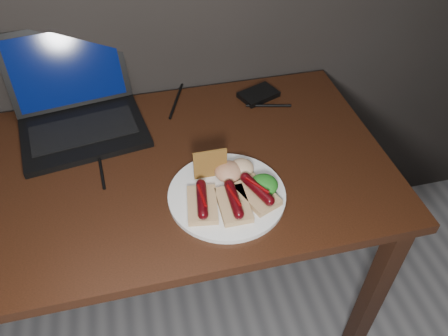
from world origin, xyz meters
TOP-DOWN VIEW (x-y plane):
  - desk at (0.00, 1.38)m, footprint 1.40×0.70m
  - laptop at (-0.11, 1.62)m, footprint 0.39×0.38m
  - hard_drive at (0.44, 1.63)m, footprint 0.14×0.12m
  - desk_cables at (0.02, 1.53)m, footprint 0.97×0.46m
  - plate at (0.24, 1.23)m, footprint 0.35×0.35m
  - bread_sausage_left at (0.17, 1.20)m, footprint 0.09×0.12m
  - bread_sausage_center at (0.24, 1.19)m, footprint 0.07×0.12m
  - bread_sausage_right at (0.30, 1.21)m, footprint 0.11×0.13m
  - crispbread at (0.21, 1.30)m, footprint 0.08×0.01m
  - salad_greens at (0.33, 1.22)m, footprint 0.07×0.07m
  - salsa_mound at (0.25, 1.29)m, footprint 0.07×0.07m
  - coleslaw_mound at (0.29, 1.30)m, footprint 0.06×0.06m

SIDE VIEW (x-z plane):
  - desk at x=0.00m, z-range 0.29..1.04m
  - desk_cables at x=0.02m, z-range 0.75..0.76m
  - plate at x=0.24m, z-range 0.75..0.76m
  - hard_drive at x=0.44m, z-range 0.75..0.77m
  - bread_sausage_left at x=0.17m, z-range 0.76..0.80m
  - bread_sausage_center at x=0.24m, z-range 0.76..0.80m
  - bread_sausage_right at x=0.30m, z-range 0.76..0.80m
  - coleslaw_mound at x=0.29m, z-range 0.76..0.80m
  - salad_greens at x=0.33m, z-range 0.76..0.80m
  - salsa_mound at x=0.25m, z-range 0.76..0.80m
  - laptop at x=-0.11m, z-range 0.68..0.93m
  - crispbread at x=0.21m, z-range 0.76..0.85m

